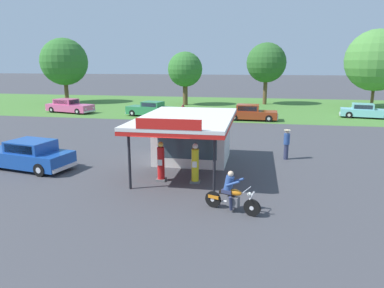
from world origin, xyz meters
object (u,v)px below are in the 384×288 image
Objects in this scene: featured_classic_sedan at (29,155)px; bystander_standing_back_lot at (183,112)px; motorcycle_with_rider at (231,195)px; gas_pump_nearside at (161,163)px; parked_car_back_row_centre_left at (251,113)px; gas_pump_offside at (195,165)px; bystander_leaning_by_kiosk at (287,143)px; parked_car_second_row_spare at (367,112)px; parked_car_back_row_far_left at (151,109)px; parked_car_back_row_centre_right at (69,106)px.

bystander_standing_back_lot is (4.91, 16.23, 0.19)m from featured_classic_sedan.
motorcycle_with_rider is at bearing -73.13° from bystander_standing_back_lot.
parked_car_back_row_centre_left is (3.75, 19.20, -0.18)m from gas_pump_nearside.
bystander_leaning_by_kiosk is (4.45, 5.01, 0.09)m from gas_pump_offside.
parked_car_second_row_spare is at bearing 59.13° from gas_pump_offside.
parked_car_second_row_spare is 19.87m from bystander_leaning_by_kiosk.
gas_pump_nearside reaches higher than featured_classic_sedan.
parked_car_back_row_far_left is at bearing 130.29° from bystander_leaning_by_kiosk.
bystander_leaning_by_kiosk is at bearing 72.24° from motorcycle_with_rider.
gas_pump_offside is 9.08m from featured_classic_sedan.
motorcycle_with_rider is at bearing -107.76° from bystander_leaning_by_kiosk.
parked_car_back_row_far_left is 3.12× the size of bystander_leaning_by_kiosk.
gas_pump_nearside is 0.33× the size of parked_car_back_row_centre_right.
parked_car_back_row_centre_right is at bearing 129.79° from motorcycle_with_rider.
featured_classic_sedan is at bearing -162.30° from bystander_leaning_by_kiosk.
featured_classic_sedan is 0.95× the size of parked_car_back_row_far_left.
gas_pump_offside is (1.63, -0.00, -0.01)m from gas_pump_nearside.
featured_classic_sedan is (-7.42, 0.70, -0.16)m from gas_pump_nearside.
parked_car_back_row_far_left is 19.53m from bystander_leaning_by_kiosk.
gas_pump_offside is 1.11× the size of bystander_standing_back_lot.
gas_pump_nearside is 17.11m from bystander_standing_back_lot.
parked_car_back_row_centre_right is (-19.85, 23.83, 0.04)m from motorcycle_with_rider.
gas_pump_offside is at bearing -76.26° from bystander_standing_back_lot.
gas_pump_offside is 0.88× the size of motorcycle_with_rider.
featured_classic_sedan reaches higher than parked_car_back_row_centre_right.
parked_car_back_row_centre_right is (-8.90, 20.16, -0.01)m from featured_classic_sedan.
motorcycle_with_rider is 20.79m from bystander_standing_back_lot.
gas_pump_offside is at bearing -0.00° from gas_pump_nearside.
bystander_leaning_by_kiosk is (-9.10, -17.66, 0.30)m from parked_car_second_row_spare.
featured_classic_sedan is at bearing -106.84° from bystander_standing_back_lot.
motorcycle_with_rider reaches higher than parked_car_second_row_spare.
motorcycle_with_rider is 0.37× the size of parked_car_back_row_centre_right.
gas_pump_offside is at bearing -120.87° from parked_car_second_row_spare.
parked_car_back_row_far_left is (-6.54, 19.91, -0.17)m from gas_pump_nearside.
parked_car_back_row_centre_right is 1.15× the size of parked_car_back_row_centre_left.
featured_classic_sedan is 0.89× the size of parked_car_back_row_centre_right.
parked_car_second_row_spare is at bearing 44.18° from featured_classic_sedan.
parked_car_back_row_far_left is at bearing -172.75° from parked_car_second_row_spare.
bystander_leaning_by_kiosk reaches higher than featured_classic_sedan.
parked_car_second_row_spare is (22.60, 21.97, -0.05)m from featured_classic_sedan.
bystander_standing_back_lot is at bearing -36.42° from parked_car_back_row_far_left.
parked_car_back_row_far_left is 10.31m from parked_car_back_row_centre_left.
parked_car_back_row_centre_left is 6.65m from bystander_standing_back_lot.
featured_classic_sedan is at bearing -92.61° from parked_car_back_row_far_left.
parked_car_back_row_far_left is (-8.17, 19.91, -0.16)m from gas_pump_offside.
parked_car_back_row_centre_left is at bearing 99.36° from bystander_leaning_by_kiosk.
parked_car_back_row_centre_right reaches higher than parked_car_second_row_spare.
gas_pump_nearside is at bearing -51.97° from parked_car_back_row_centre_right.
parked_car_back_row_centre_right is 14.36m from bystander_standing_back_lot.
motorcycle_with_rider is 24.99m from parked_car_back_row_far_left.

